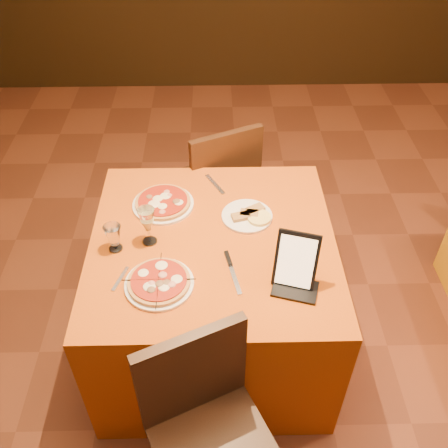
{
  "coord_description": "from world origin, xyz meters",
  "views": [
    {
      "loc": [
        -0.54,
        -1.1,
        2.3
      ],
      "look_at": [
        -0.51,
        0.49,
        0.86
      ],
      "focal_mm": 40.0,
      "sensor_mm": 36.0,
      "label": 1
    }
  ],
  "objects_px": {
    "tablet": "(296,260)",
    "pizza_far": "(163,203)",
    "pizza_near": "(159,283)",
    "water_glass": "(114,238)",
    "main_table": "(214,294)",
    "chair_main_far": "(213,183)",
    "wine_glass": "(148,226)"
  },
  "relations": [
    {
      "from": "chair_main_far",
      "to": "pizza_far",
      "type": "distance_m",
      "value": 0.68
    },
    {
      "from": "chair_main_far",
      "to": "tablet",
      "type": "xyz_separation_m",
      "value": [
        0.33,
        -1.05,
        0.41
      ]
    },
    {
      "from": "pizza_near",
      "to": "wine_glass",
      "type": "xyz_separation_m",
      "value": [
        -0.06,
        0.26,
        0.08
      ]
    },
    {
      "from": "chair_main_far",
      "to": "pizza_near",
      "type": "relative_size",
      "value": 3.21
    },
    {
      "from": "chair_main_far",
      "to": "pizza_far",
      "type": "height_order",
      "value": "chair_main_far"
    },
    {
      "from": "pizza_far",
      "to": "tablet",
      "type": "height_order",
      "value": "tablet"
    },
    {
      "from": "pizza_near",
      "to": "wine_glass",
      "type": "bearing_deg",
      "value": 103.48
    },
    {
      "from": "main_table",
      "to": "chair_main_far",
      "type": "height_order",
      "value": "chair_main_far"
    },
    {
      "from": "main_table",
      "to": "pizza_far",
      "type": "height_order",
      "value": "pizza_far"
    },
    {
      "from": "chair_main_far",
      "to": "tablet",
      "type": "height_order",
      "value": "tablet"
    },
    {
      "from": "pizza_near",
      "to": "chair_main_far",
      "type": "bearing_deg",
      "value": 78.4
    },
    {
      "from": "pizza_near",
      "to": "water_glass",
      "type": "height_order",
      "value": "water_glass"
    },
    {
      "from": "pizza_near",
      "to": "pizza_far",
      "type": "distance_m",
      "value": 0.51
    },
    {
      "from": "pizza_near",
      "to": "pizza_far",
      "type": "xyz_separation_m",
      "value": [
        -0.02,
        0.51,
        0.0
      ]
    },
    {
      "from": "main_table",
      "to": "pizza_near",
      "type": "distance_m",
      "value": 0.52
    },
    {
      "from": "wine_glass",
      "to": "water_glass",
      "type": "xyz_separation_m",
      "value": [
        -0.15,
        -0.04,
        -0.03
      ]
    },
    {
      "from": "pizza_far",
      "to": "water_glass",
      "type": "xyz_separation_m",
      "value": [
        -0.19,
        -0.29,
        0.05
      ]
    },
    {
      "from": "main_table",
      "to": "wine_glass",
      "type": "relative_size",
      "value": 5.79
    },
    {
      "from": "pizza_far",
      "to": "wine_glass",
      "type": "height_order",
      "value": "wine_glass"
    },
    {
      "from": "chair_main_far",
      "to": "wine_glass",
      "type": "bearing_deg",
      "value": 46.73
    },
    {
      "from": "chair_main_far",
      "to": "pizza_far",
      "type": "bearing_deg",
      "value": 42.82
    },
    {
      "from": "water_glass",
      "to": "tablet",
      "type": "distance_m",
      "value": 0.78
    },
    {
      "from": "main_table",
      "to": "chair_main_far",
      "type": "distance_m",
      "value": 0.81
    },
    {
      "from": "pizza_far",
      "to": "chair_main_far",
      "type": "bearing_deg",
      "value": 67.0
    },
    {
      "from": "pizza_near",
      "to": "main_table",
      "type": "bearing_deg",
      "value": 50.45
    },
    {
      "from": "water_glass",
      "to": "tablet",
      "type": "relative_size",
      "value": 0.53
    },
    {
      "from": "pizza_far",
      "to": "tablet",
      "type": "distance_m",
      "value": 0.76
    },
    {
      "from": "pizza_far",
      "to": "wine_glass",
      "type": "distance_m",
      "value": 0.27
    },
    {
      "from": "tablet",
      "to": "pizza_far",
      "type": "bearing_deg",
      "value": 155.85
    },
    {
      "from": "chair_main_far",
      "to": "water_glass",
      "type": "relative_size",
      "value": 7.0
    },
    {
      "from": "pizza_near",
      "to": "wine_glass",
      "type": "height_order",
      "value": "wine_glass"
    },
    {
      "from": "main_table",
      "to": "pizza_far",
      "type": "distance_m",
      "value": 0.52
    }
  ]
}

